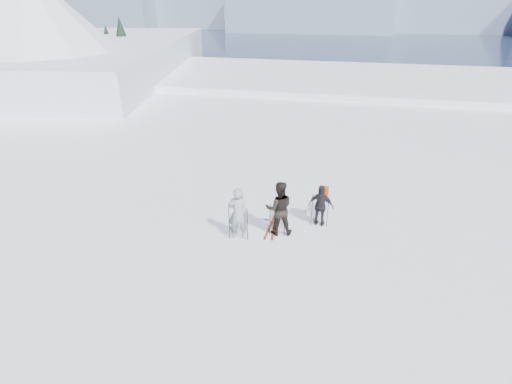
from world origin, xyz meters
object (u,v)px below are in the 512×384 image
skier_grey (238,213)px  skier_dark (279,208)px  skier_pack (321,206)px  skis_loose (272,227)px

skier_grey → skier_dark: bearing=-164.2°
skier_grey → skier_dark: skier_dark is taller
skier_pack → skis_loose: (-1.63, -0.51, -0.75)m
skier_grey → skier_dark: (1.27, 0.57, 0.04)m
skier_pack → skis_loose: 1.87m
skier_grey → skis_loose: bearing=-146.4°
skier_dark → skis_loose: 1.04m
skier_pack → skis_loose: skier_pack is taller
skis_loose → skier_dark: bearing=-49.5°
skier_pack → skier_grey: bearing=37.9°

